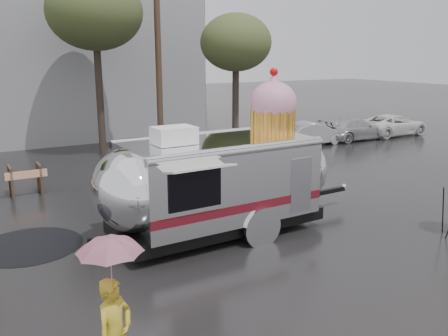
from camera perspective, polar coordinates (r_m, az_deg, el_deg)
ground at (r=9.97m, az=11.10°, el=-14.11°), size 120.00×120.00×0.00m
puddles at (r=9.87m, az=-16.10°, el=-14.69°), size 7.50×9.53×0.01m
utility_pole at (r=22.23m, az=-7.91°, el=13.55°), size 1.60×0.28×9.00m
tree_mid at (r=22.43m, az=-15.30°, el=17.62°), size 4.20×4.20×8.03m
tree_right at (r=22.92m, az=1.44°, el=14.76°), size 3.36×3.36×6.42m
parked_cars at (r=25.95m, az=13.55°, el=4.65°), size 13.20×1.90×1.50m
airstream_trailer at (r=12.18m, az=-0.40°, el=-1.03°), size 8.04×3.14×4.33m
person_left at (r=7.08m, az=-12.96°, el=-18.94°), size 0.71×0.64×1.65m
umbrella_pink at (r=6.56m, az=-13.47°, el=-10.85°), size 1.09×1.09×2.29m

